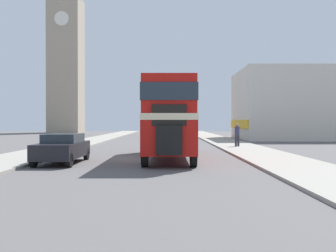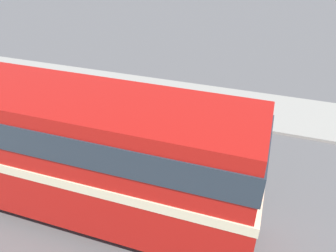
{
  "view_description": "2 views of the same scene",
  "coord_description": "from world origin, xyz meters",
  "px_view_note": "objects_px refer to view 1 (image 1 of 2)",
  "views": [
    {
      "loc": [
        1.19,
        -20.06,
        1.96
      ],
      "look_at": [
        1.23,
        0.24,
        1.76
      ],
      "focal_mm": 40.0,
      "sensor_mm": 36.0,
      "label": 1
    },
    {
      "loc": [
        7.22,
        4.76,
        7.61
      ],
      "look_at": [
        0.0,
        2.34,
        2.78
      ],
      "focal_mm": 35.0,
      "sensor_mm": 36.0,
      "label": 2
    }
  ],
  "objects_px": {
    "car_parked_near": "(62,148)",
    "church_tower": "(65,35)",
    "double_decker_bus": "(168,114)",
    "pedestrian_walking": "(236,133)",
    "bus_distant": "(173,119)"
  },
  "relations": [
    {
      "from": "pedestrian_walking",
      "to": "bus_distant",
      "type": "bearing_deg",
      "value": 100.68
    },
    {
      "from": "double_decker_bus",
      "to": "bus_distant",
      "type": "height_order",
      "value": "double_decker_bus"
    },
    {
      "from": "car_parked_near",
      "to": "church_tower",
      "type": "distance_m",
      "value": 58.34
    },
    {
      "from": "bus_distant",
      "to": "pedestrian_walking",
      "type": "distance_m",
      "value": 24.35
    },
    {
      "from": "double_decker_bus",
      "to": "car_parked_near",
      "type": "height_order",
      "value": "double_decker_bus"
    },
    {
      "from": "bus_distant",
      "to": "church_tower",
      "type": "xyz_separation_m",
      "value": [
        -20.28,
        18.94,
        16.3
      ]
    },
    {
      "from": "bus_distant",
      "to": "church_tower",
      "type": "distance_m",
      "value": 32.18
    },
    {
      "from": "bus_distant",
      "to": "car_parked_near",
      "type": "height_order",
      "value": "bus_distant"
    },
    {
      "from": "bus_distant",
      "to": "pedestrian_walking",
      "type": "height_order",
      "value": "bus_distant"
    },
    {
      "from": "church_tower",
      "to": "pedestrian_walking",
      "type": "bearing_deg",
      "value": -59.94
    },
    {
      "from": "pedestrian_walking",
      "to": "church_tower",
      "type": "bearing_deg",
      "value": 120.06
    },
    {
      "from": "double_decker_bus",
      "to": "car_parked_near",
      "type": "distance_m",
      "value": 5.87
    },
    {
      "from": "bus_distant",
      "to": "car_parked_near",
      "type": "bearing_deg",
      "value": -99.58
    },
    {
      "from": "bus_distant",
      "to": "double_decker_bus",
      "type": "bearing_deg",
      "value": -91.34
    },
    {
      "from": "double_decker_bus",
      "to": "pedestrian_walking",
      "type": "bearing_deg",
      "value": 57.88
    }
  ]
}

